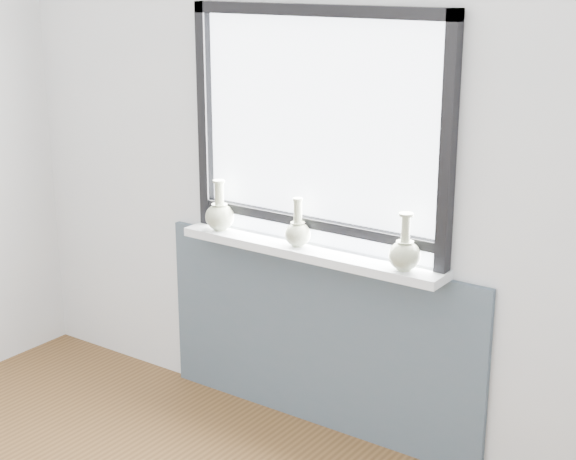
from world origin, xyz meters
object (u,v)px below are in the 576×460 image
Objects in this scene: vase_b at (298,232)px; vase_c at (405,253)px; windowsill at (309,252)px; vase_a at (220,214)px.

vase_b is 0.91× the size of vase_c.
vase_a is at bearing -178.38° from windowsill.
vase_c reaches higher than vase_b.
windowsill is 0.10m from vase_b.
vase_c reaches higher than windowsill.
vase_b reaches higher than windowsill.
windowsill is at bearing 11.59° from vase_b.
windowsill is at bearing 177.09° from vase_c.
vase_a is 0.99m from vase_c.
vase_b is 0.54m from vase_c.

